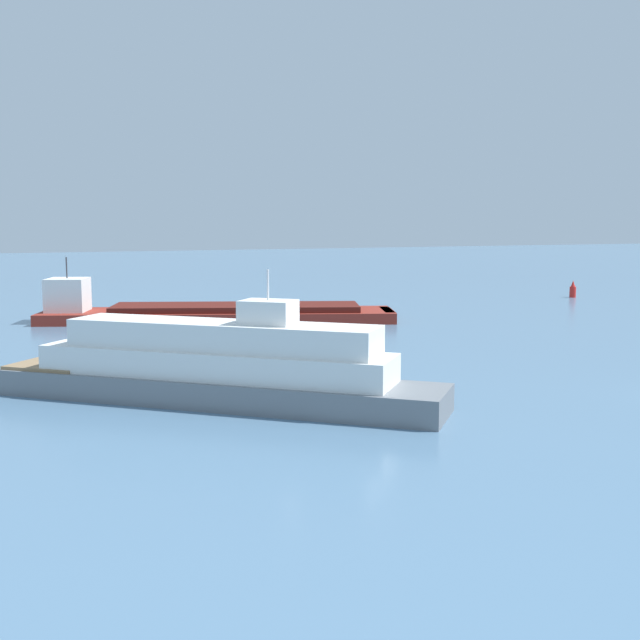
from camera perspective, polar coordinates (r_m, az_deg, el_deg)
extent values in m
cube|color=slate|center=(38.14, -7.53, -4.94)|extent=(18.94, 17.74, 1.25)
cube|color=white|center=(37.90, -7.56, -3.05)|extent=(14.96, 14.04, 1.30)
cube|color=white|center=(37.52, -7.04, -1.13)|extent=(13.01, 12.21, 1.30)
cube|color=white|center=(36.42, -3.73, 0.56)|extent=(2.97, 2.93, 1.10)
cube|color=#937551|center=(42.56, -18.28, -3.01)|extent=(5.33, 5.30, 0.16)
cylinder|color=silver|center=(36.30, -3.75, 2.52)|extent=(0.10, 0.10, 1.40)
cube|color=maroon|center=(68.85, -7.24, 0.31)|extent=(30.10, 16.57, 0.92)
cube|color=#4F1812|center=(68.67, -6.00, 0.90)|extent=(21.41, 12.47, 0.50)
cube|color=white|center=(70.79, -17.59, 1.73)|extent=(4.22, 4.37, 2.80)
cylinder|color=#333338|center=(70.63, -17.66, 3.59)|extent=(0.12, 0.12, 1.80)
cube|color=maroon|center=(69.24, 4.83, 0.42)|extent=(2.53, 4.71, 0.82)
cylinder|color=red|center=(93.73, 17.61, 1.92)|extent=(0.70, 0.70, 1.20)
cone|color=red|center=(93.65, 17.64, 2.50)|extent=(0.49, 0.49, 0.70)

